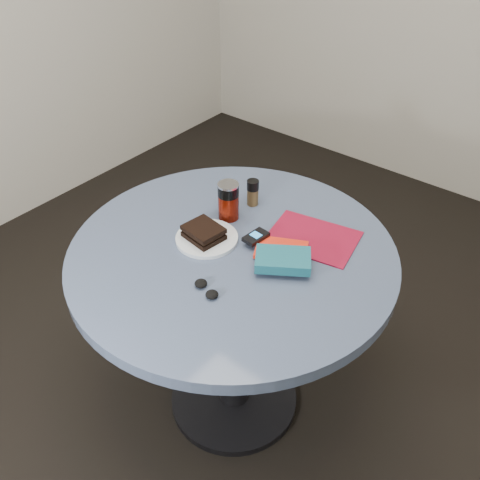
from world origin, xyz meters
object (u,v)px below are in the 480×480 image
Objects in this scene: magazine at (313,238)px; mp3_player at (256,237)px; pepper_grinder at (253,192)px; sandwich at (204,232)px; novel at (283,260)px; plate at (207,238)px; soda_can at (228,201)px; headphones at (206,289)px; table at (233,289)px; red_book at (281,250)px.

magazine is 0.18m from mp3_player.
pepper_grinder is 0.22m from mp3_player.
sandwich reaches higher than mp3_player.
sandwich is 0.79× the size of novel.
soda_can is (-0.02, 0.14, 0.06)m from plate.
headphones is at bearing -48.87° from plate.
headphones is at bearing -60.25° from soda_can.
soda_can reaches higher than headphones.
sandwich reaches higher than plate.
red_book is (0.13, 0.08, 0.17)m from table.
sandwich is (-0.00, -0.01, 0.03)m from plate.
table is at bearing -46.71° from soda_can.
red_book is at bearing -34.27° from pepper_grinder.
table is at bearing -140.21° from magazine.
plate is 1.51× the size of soda_can.
pepper_grinder reaches higher than novel.
novel is (0.27, -0.21, -0.01)m from pepper_grinder.
plate is at bearing -79.63° from soda_can.
headphones is (-0.10, -0.39, 0.01)m from magazine.
plate is 0.23m from headphones.
soda_can is 0.83× the size of red_book.
plate is at bearing -151.05° from magazine.
red_book is at bearing 23.17° from plate.
novel reaches higher than mp3_player.
soda_can is 1.50× the size of mp3_player.
plate is at bearing 59.54° from sandwich.
mp3_player is at bearing 61.90° from table.
red_book is at bearing -10.32° from soda_can.
soda_can is at bearing 100.37° from plate.
magazine is at bearing 46.55° from red_book.
plate reaches higher than magazine.
sandwich is 0.34m from magazine.
pepper_grinder is 0.58× the size of novel.
table is 3.74× the size of magazine.
table is 0.26m from headphones.
soda_can is (-0.02, 0.14, 0.03)m from sandwich.
mp3_player is at bearing 95.69° from headphones.
sandwich is at bearing 133.31° from headphones.
table is 0.20m from mp3_player.
mp3_player is (0.04, 0.07, 0.19)m from table.
headphones reaches higher than magazine.
sandwich is at bearing -145.63° from mp3_player.
magazine is 2.76× the size of headphones.
plate is 0.24m from red_book.
table is 6.34× the size of novel.
table is 7.82× the size of soda_can.
red_book is at bearing 24.46° from sandwich.
table is at bearing -66.42° from pepper_grinder.
mp3_player is at bearing -145.03° from magazine.
headphones is (0.16, -0.17, -0.02)m from sandwich.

